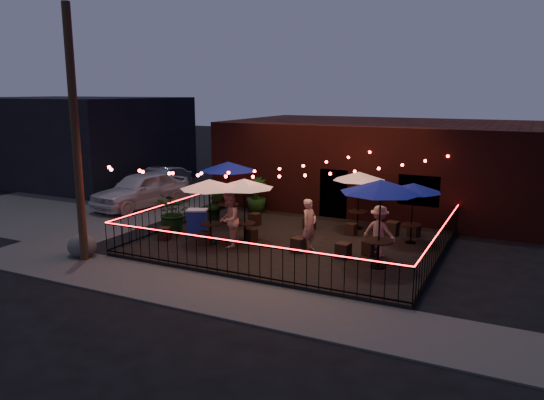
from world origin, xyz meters
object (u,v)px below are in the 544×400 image
at_px(cafe_table_3, 359,177).
at_px(boulder, 82,246).
at_px(cafe_table_5, 413,188).
at_px(cafe_table_4, 381,187).
at_px(cafe_table_1, 228,167).
at_px(cooler, 197,222).
at_px(utility_pole, 76,137).
at_px(cafe_table_2, 244,184).
at_px(cafe_table_0, 210,185).

distance_m(cafe_table_3, boulder, 10.28).
relative_size(cafe_table_5, boulder, 2.37).
bearing_deg(cafe_table_5, cafe_table_4, -96.11).
relative_size(cafe_table_1, cooler, 2.64).
bearing_deg(cafe_table_1, cafe_table_5, 2.75).
relative_size(utility_pole, cafe_table_4, 2.96).
bearing_deg(cafe_table_4, cafe_table_5, 83.89).
relative_size(cafe_table_2, cafe_table_4, 0.84).
xyz_separation_m(cafe_table_1, boulder, (-2.25, -5.67, -2.06)).
distance_m(utility_pole, cafe_table_3, 10.22).
bearing_deg(utility_pole, cafe_table_2, 43.89).
height_order(cafe_table_4, cooler, cafe_table_4).
distance_m(cafe_table_2, boulder, 5.77).
bearing_deg(boulder, cafe_table_1, 68.35).
bearing_deg(cafe_table_4, utility_pole, -160.35).
distance_m(cafe_table_0, cafe_table_3, 5.84).
relative_size(cafe_table_4, boulder, 2.84).
distance_m(cafe_table_3, cooler, 6.36).
bearing_deg(cafe_table_3, utility_pole, -133.14).
height_order(utility_pole, cafe_table_1, utility_pole).
relative_size(cafe_table_4, cooler, 2.80).
xyz_separation_m(cafe_table_3, cooler, (-5.06, -3.53, -1.55)).
distance_m(cafe_table_1, cafe_table_3, 5.16).
bearing_deg(cafe_table_5, utility_pole, -145.66).
distance_m(cafe_table_0, cafe_table_5, 7.05).
bearing_deg(boulder, utility_pole, -35.25).
relative_size(cafe_table_1, cafe_table_4, 0.94).
xyz_separation_m(cafe_table_0, cafe_table_1, (-0.93, 2.81, 0.20)).
bearing_deg(cafe_table_0, cafe_table_2, 31.51).
distance_m(cafe_table_0, cafe_table_4, 5.98).
distance_m(utility_pole, cafe_table_1, 6.41).
xyz_separation_m(cafe_table_3, cafe_table_5, (2.28, -1.08, -0.08)).
height_order(cafe_table_0, cafe_table_2, cafe_table_2).
height_order(cafe_table_2, boulder, cafe_table_2).
bearing_deg(utility_pole, boulder, 144.75).
height_order(cafe_table_1, cafe_table_5, cafe_table_1).
relative_size(cafe_table_3, cafe_table_5, 1.10).
distance_m(utility_pole, cafe_table_4, 9.47).
height_order(cafe_table_0, cafe_table_3, cafe_table_0).
xyz_separation_m(cafe_table_1, cafe_table_5, (7.24, 0.35, -0.33)).
bearing_deg(cafe_table_2, cooler, 177.65).
relative_size(cafe_table_2, cafe_table_5, 1.01).
bearing_deg(cafe_table_3, cooler, -145.12).
bearing_deg(cafe_table_3, cafe_table_1, -163.90).
bearing_deg(utility_pole, cafe_table_5, 34.34).
xyz_separation_m(utility_pole, cafe_table_3, (6.88, 7.34, -1.81)).
height_order(cafe_table_5, boulder, cafe_table_5).
height_order(cafe_table_1, cafe_table_2, cafe_table_1).
relative_size(cafe_table_1, cafe_table_2, 1.12).
distance_m(utility_pole, cooler, 5.40).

